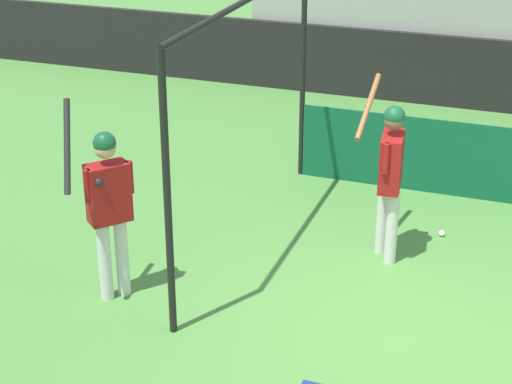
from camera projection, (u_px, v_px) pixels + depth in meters
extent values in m
plane|color=#477F38|center=(400.00, 341.00, 7.91)|extent=(60.00, 60.00, 0.00)
cube|color=black|center=(489.00, 75.00, 13.71)|extent=(24.00, 0.12, 1.17)
cube|color=#9E9E99|center=(501.00, 20.00, 14.53)|extent=(8.15, 2.40, 2.42)
cube|color=#1E6B3D|center=(302.00, 14.00, 14.87)|extent=(0.45, 0.40, 0.10)
cube|color=#1E6B3D|center=(332.00, 17.00, 14.70)|extent=(0.45, 0.40, 0.10)
cube|color=#1E6B3D|center=(336.00, 1.00, 14.76)|extent=(0.45, 0.06, 0.40)
cube|color=#1E6B3D|center=(364.00, 19.00, 14.53)|extent=(0.45, 0.40, 0.10)
cube|color=#1E6B3D|center=(367.00, 4.00, 14.59)|extent=(0.45, 0.06, 0.40)
cube|color=#1E6B3D|center=(396.00, 22.00, 14.35)|extent=(0.45, 0.40, 0.10)
cube|color=#1E6B3D|center=(399.00, 6.00, 14.41)|extent=(0.45, 0.06, 0.40)
cube|color=#1E6B3D|center=(428.00, 24.00, 14.18)|extent=(0.45, 0.40, 0.10)
cube|color=#1E6B3D|center=(431.00, 8.00, 14.24)|extent=(0.45, 0.06, 0.40)
cube|color=#1E6B3D|center=(462.00, 27.00, 14.01)|extent=(0.45, 0.40, 0.10)
cube|color=#1E6B3D|center=(465.00, 11.00, 14.07)|extent=(0.45, 0.06, 0.40)
cube|color=#1E6B3D|center=(496.00, 30.00, 13.84)|extent=(0.45, 0.40, 0.10)
cube|color=#1E6B3D|center=(499.00, 13.00, 13.90)|extent=(0.45, 0.06, 0.40)
cylinder|color=black|center=(167.00, 200.00, 7.51)|extent=(0.07, 0.07, 2.73)
cylinder|color=black|center=(303.00, 76.00, 10.98)|extent=(0.07, 0.07, 2.73)
cylinder|color=black|center=(247.00, 0.00, 8.68)|extent=(0.06, 4.04, 0.06)
cube|color=#0F5133|center=(431.00, 156.00, 10.78)|extent=(3.37, 0.03, 0.98)
cylinder|color=silver|center=(392.00, 228.00, 9.12)|extent=(0.14, 0.14, 0.83)
cylinder|color=silver|center=(382.00, 218.00, 9.34)|extent=(0.14, 0.14, 0.83)
cube|color=maroon|center=(391.00, 162.00, 8.94)|extent=(0.28, 0.51, 0.59)
sphere|color=brown|center=(394.00, 120.00, 8.75)|extent=(0.21, 0.21, 0.21)
sphere|color=#144C2D|center=(395.00, 116.00, 8.73)|extent=(0.22, 0.22, 0.22)
cylinder|color=maroon|center=(386.00, 159.00, 8.67)|extent=(0.08, 0.08, 0.32)
cylinder|color=maroon|center=(390.00, 141.00, 9.12)|extent=(0.08, 0.08, 0.32)
cylinder|color=brown|center=(368.00, 106.00, 9.05)|extent=(0.10, 0.75, 0.55)
sphere|color=brown|center=(399.00, 133.00, 9.02)|extent=(0.08, 0.08, 0.08)
cylinder|color=silver|center=(122.00, 256.00, 8.53)|extent=(0.18, 0.18, 0.84)
cylinder|color=silver|center=(105.00, 261.00, 8.45)|extent=(0.18, 0.18, 0.84)
cube|color=maroon|center=(108.00, 193.00, 8.19)|extent=(0.43, 0.45, 0.60)
sphere|color=tan|center=(105.00, 148.00, 8.00)|extent=(0.21, 0.21, 0.21)
sphere|color=#144C2D|center=(104.00, 143.00, 7.98)|extent=(0.22, 0.22, 0.22)
cylinder|color=maroon|center=(130.00, 177.00, 8.20)|extent=(0.10, 0.10, 0.33)
cylinder|color=maroon|center=(87.00, 186.00, 8.01)|extent=(0.10, 0.10, 0.33)
cylinder|color=black|center=(67.00, 146.00, 7.81)|extent=(0.29, 0.54, 0.77)
sphere|color=black|center=(99.00, 182.00, 7.98)|extent=(0.08, 0.08, 0.08)
sphere|color=white|center=(442.00, 233.00, 9.84)|extent=(0.07, 0.07, 0.07)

